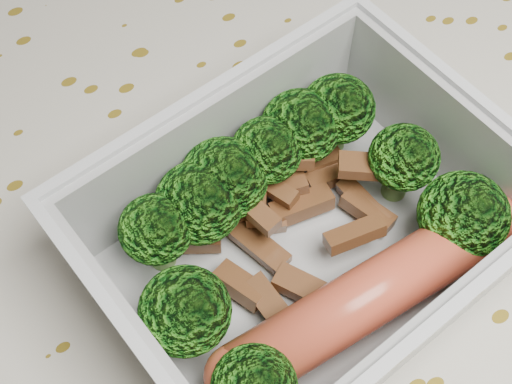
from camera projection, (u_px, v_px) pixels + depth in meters
dining_table at (257, 273)px, 0.46m from camera, size 1.40×0.90×0.75m
tablecloth at (257, 237)px, 0.42m from camera, size 1.46×0.96×0.19m
lunch_container at (305, 241)px, 0.34m from camera, size 0.21×0.18×0.07m
broccoli_florets at (283, 202)px, 0.34m from camera, size 0.18×0.14×0.05m
meat_pile at (287, 217)px, 0.36m from camera, size 0.12×0.08×0.03m
sausage at (371, 295)px, 0.33m from camera, size 0.17×0.03×0.03m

